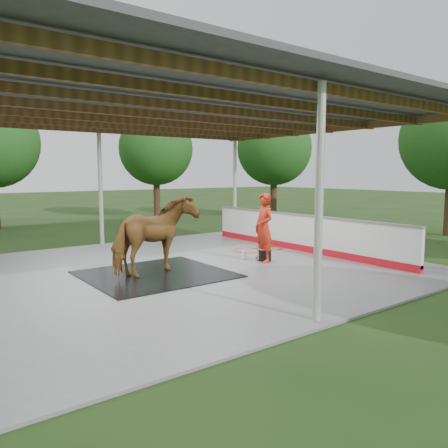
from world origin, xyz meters
TOP-DOWN VIEW (x-y plane):
  - ground at (0.00, 0.00)m, footprint 100.00×100.00m
  - concrete_slab at (0.00, 0.00)m, footprint 12.00×10.00m
  - pavilion_structure at (0.00, -0.00)m, footprint 12.60×10.60m
  - dasher_board at (4.60, 0.00)m, footprint 0.16×8.00m
  - tree_belt at (0.30, 0.90)m, footprint 28.00×28.00m
  - rubber_mat at (-0.60, -0.21)m, footprint 3.23×3.03m
  - horse at (-0.60, -0.21)m, footprint 2.39×1.58m
  - handler at (2.48, -0.65)m, footprint 0.57×0.76m
  - wash_bucket at (2.62, -0.54)m, footprint 0.36×0.36m
  - soap_bottle_a at (2.26, -0.07)m, footprint 0.16×0.16m
  - soap_bottle_b at (2.53, -0.27)m, footprint 0.09×0.09m
  - hose_coil at (3.63, 0.91)m, footprint 1.99×0.97m

SIDE VIEW (x-z plane):
  - ground at x=0.00m, z-range 0.00..0.00m
  - concrete_slab at x=0.00m, z-range 0.00..0.05m
  - hose_coil at x=3.63m, z-range 0.05..0.07m
  - rubber_mat at x=-0.60m, z-range 0.05..0.07m
  - soap_bottle_b at x=2.53m, z-range 0.05..0.22m
  - soap_bottle_a at x=2.26m, z-range 0.05..0.37m
  - wash_bucket at x=2.62m, z-range 0.05..0.38m
  - dasher_board at x=4.60m, z-range 0.02..1.17m
  - handler at x=2.48m, z-range 0.05..1.93m
  - horse at x=-0.60m, z-range 0.07..1.93m
  - tree_belt at x=0.30m, z-range 0.89..6.69m
  - pavilion_structure at x=0.00m, z-range 1.94..5.99m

